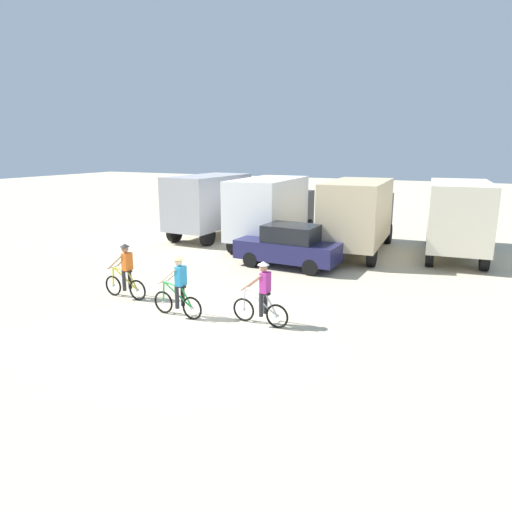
# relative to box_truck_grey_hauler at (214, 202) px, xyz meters

# --- Properties ---
(ground_plane) EXTENTS (120.00, 120.00, 0.00)m
(ground_plane) POSITION_rel_box_truck_grey_hauler_xyz_m (6.45, -10.94, -1.87)
(ground_plane) COLOR beige
(box_truck_grey_hauler) EXTENTS (2.56, 6.81, 3.35)m
(box_truck_grey_hauler) POSITION_rel_box_truck_grey_hauler_xyz_m (0.00, 0.00, 0.00)
(box_truck_grey_hauler) COLOR #9E9EA3
(box_truck_grey_hauler) RESTS_ON ground
(box_truck_avon_van) EXTENTS (2.70, 6.86, 3.35)m
(box_truck_avon_van) POSITION_rel_box_truck_grey_hauler_xyz_m (3.82, -0.85, 0.00)
(box_truck_avon_van) COLOR white
(box_truck_avon_van) RESTS_ON ground
(box_truck_tan_camper) EXTENTS (2.71, 6.86, 3.35)m
(box_truck_tan_camper) POSITION_rel_box_truck_grey_hauler_xyz_m (8.03, -0.56, 0.00)
(box_truck_tan_camper) COLOR #CCB78E
(box_truck_tan_camper) RESTS_ON ground
(box_truck_cream_rv) EXTENTS (2.98, 6.94, 3.35)m
(box_truck_cream_rv) POSITION_rel_box_truck_grey_hauler_xyz_m (12.10, 0.67, 0.00)
(box_truck_cream_rv) COLOR beige
(box_truck_cream_rv) RESTS_ON ground
(sedan_parked) EXTENTS (4.26, 1.91, 1.76)m
(sedan_parked) POSITION_rel_box_truck_grey_hauler_xyz_m (6.13, -4.36, -0.99)
(sedan_parked) COLOR #1E1E4C
(sedan_parked) RESTS_ON ground
(cyclist_orange_shirt) EXTENTS (1.73, 0.52, 1.82)m
(cyclist_orange_shirt) POSITION_rel_box_truck_grey_hauler_xyz_m (2.89, -10.37, -1.03)
(cyclist_orange_shirt) COLOR black
(cyclist_orange_shirt) RESTS_ON ground
(cyclist_cowboy_hat) EXTENTS (1.73, 0.52, 1.82)m
(cyclist_cowboy_hat) POSITION_rel_box_truck_grey_hauler_xyz_m (5.40, -11.00, -1.03)
(cyclist_cowboy_hat) COLOR black
(cyclist_cowboy_hat) RESTS_ON ground
(cyclist_near_camera) EXTENTS (1.73, 0.52, 1.82)m
(cyclist_near_camera) POSITION_rel_box_truck_grey_hauler_xyz_m (7.83, -10.52, -1.03)
(cyclist_near_camera) COLOR black
(cyclist_near_camera) RESTS_ON ground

